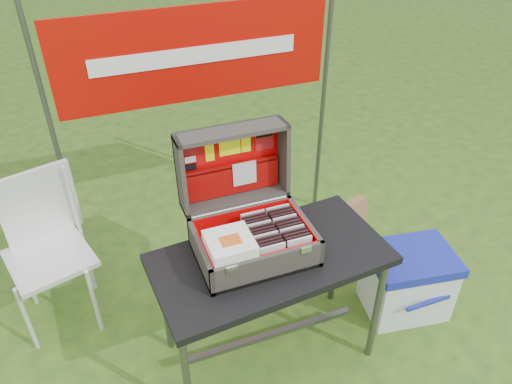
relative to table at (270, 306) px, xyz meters
name	(u,v)px	position (x,y,z in m)	size (l,w,h in m)	color
ground	(265,349)	(-0.02, 0.01, -0.35)	(80.00, 80.00, 0.00)	#2A511F
table	(270,306)	(0.00, 0.00, 0.00)	(1.11, 0.56, 0.70)	black
table_top	(271,259)	(0.00, 0.00, 0.33)	(1.11, 0.56, 0.04)	black
table_leg_fl	(186,374)	(-0.50, -0.22, -0.02)	(0.04, 0.04, 0.66)	#59595B
table_leg_fr	(376,313)	(0.50, -0.22, -0.02)	(0.04, 0.04, 0.66)	#59595B
table_leg_bl	(165,305)	(-0.50, 0.22, -0.02)	(0.04, 0.04, 0.66)	#59595B
table_leg_br	(335,258)	(0.50, 0.22, -0.02)	(0.04, 0.04, 0.66)	#59595B
table_brace	(269,335)	(0.00, 0.00, -0.23)	(0.96, 0.03, 0.03)	#59595B
suitcase	(249,203)	(-0.07, 0.10, 0.61)	(0.54, 0.54, 0.52)	#3E3B35
suitcase_base_bottom	(254,252)	(-0.07, 0.04, 0.36)	(0.54, 0.38, 0.02)	#3E3B35
suitcase_base_wall_front	(269,268)	(-0.07, -0.14, 0.42)	(0.54, 0.02, 0.14)	#3E3B35
suitcase_base_wall_back	(241,220)	(-0.07, 0.22, 0.42)	(0.54, 0.02, 0.14)	#3E3B35
suitcase_base_wall_left	(201,256)	(-0.33, 0.04, 0.42)	(0.02, 0.38, 0.14)	#3E3B35
suitcase_base_wall_right	(304,230)	(0.19, 0.04, 0.42)	(0.02, 0.38, 0.14)	#3E3B35
suitcase_liner_floor	(254,250)	(-0.07, 0.04, 0.37)	(0.49, 0.34, 0.01)	#E90900
suitcase_latch_left	(232,269)	(-0.24, -0.15, 0.48)	(0.05, 0.01, 0.03)	silver
suitcase_latch_right	(306,250)	(0.10, -0.15, 0.48)	(0.05, 0.01, 0.03)	silver
suitcase_hinge	(240,207)	(-0.07, 0.23, 0.49)	(0.02, 0.02, 0.48)	silver
suitcase_lid_back	(229,160)	(-0.07, 0.38, 0.67)	(0.54, 0.38, 0.02)	#3E3B35
suitcase_lid_rim_far	(232,131)	(-0.07, 0.33, 0.86)	(0.54, 0.02, 0.14)	#3E3B35
suitcase_lid_rim_near	(235,198)	(-0.07, 0.31, 0.50)	(0.54, 0.02, 0.14)	#3E3B35
suitcase_lid_rim_left	(181,177)	(-0.33, 0.32, 0.68)	(0.02, 0.38, 0.14)	#3E3B35
suitcase_lid_rim_right	(283,156)	(0.19, 0.32, 0.68)	(0.02, 0.38, 0.14)	#3E3B35
suitcase_lid_liner	(230,161)	(-0.07, 0.37, 0.68)	(0.49, 0.34, 0.01)	#E90900
suitcase_liner_wall_front	(267,264)	(-0.07, -0.12, 0.43)	(0.49, 0.01, 0.12)	#E90900
suitcase_liner_wall_back	(242,220)	(-0.07, 0.21, 0.43)	(0.49, 0.01, 0.12)	#E90900
suitcase_liner_wall_left	(203,253)	(-0.31, 0.04, 0.43)	(0.01, 0.34, 0.12)	#E90900
suitcase_liner_wall_right	(302,229)	(0.17, 0.04, 0.43)	(0.01, 0.34, 0.12)	#E90900
suitcase_lid_pocket	(232,179)	(-0.07, 0.34, 0.59)	(0.47, 0.15, 0.03)	#910806
suitcase_pocket_edge	(232,166)	(-0.07, 0.34, 0.66)	(0.46, 0.02, 0.02)	#910806
suitcase_pocket_cd	(244,173)	(-0.01, 0.33, 0.62)	(0.12, 0.12, 0.01)	silver
lid_sticker_cc_a	(189,144)	(-0.27, 0.37, 0.81)	(0.05, 0.03, 0.00)	#1933B2
lid_sticker_cc_b	(189,152)	(-0.27, 0.37, 0.77)	(0.05, 0.03, 0.00)	#B1151C
lid_sticker_cc_c	(190,160)	(-0.27, 0.36, 0.73)	(0.05, 0.03, 0.00)	white
lid_sticker_cc_d	(191,167)	(-0.27, 0.36, 0.69)	(0.05, 0.03, 0.00)	black
lid_card_neon_tall	(210,151)	(-0.17, 0.37, 0.76)	(0.04, 0.11, 0.00)	#DDF207
lid_card_neon_main	(230,147)	(-0.07, 0.37, 0.76)	(0.11, 0.08, 0.00)	#DDF207
lid_card_neon_small	(246,144)	(0.01, 0.37, 0.76)	(0.05, 0.08, 0.00)	#DDF207
lid_sticker_band	(264,141)	(0.11, 0.37, 0.76)	(0.10, 0.10, 0.00)	#B1151C
lid_sticker_band_bar	(264,135)	(0.11, 0.37, 0.79)	(0.09, 0.02, 0.00)	black
cd_left_0	(273,257)	(-0.04, -0.10, 0.44)	(0.12, 0.01, 0.14)	silver
cd_left_1	(271,254)	(-0.04, -0.08, 0.44)	(0.12, 0.01, 0.14)	black
cd_left_2	(269,251)	(-0.04, -0.06, 0.44)	(0.12, 0.01, 0.14)	black
cd_left_3	(267,248)	(-0.04, -0.04, 0.44)	(0.12, 0.01, 0.14)	black
cd_left_4	(266,245)	(-0.04, -0.02, 0.44)	(0.12, 0.01, 0.14)	silver
cd_left_5	(264,242)	(-0.04, 0.00, 0.44)	(0.12, 0.01, 0.14)	black
cd_left_6	(262,239)	(-0.04, 0.02, 0.44)	(0.12, 0.01, 0.14)	black
cd_left_7	(261,237)	(-0.04, 0.04, 0.44)	(0.12, 0.01, 0.14)	black
cd_left_8	(259,234)	(-0.04, 0.07, 0.44)	(0.12, 0.01, 0.14)	silver
cd_left_9	(257,231)	(-0.04, 0.09, 0.44)	(0.12, 0.01, 0.14)	black
cd_left_10	(256,229)	(-0.04, 0.11, 0.44)	(0.12, 0.01, 0.14)	black
cd_left_11	(254,226)	(-0.04, 0.13, 0.44)	(0.12, 0.01, 0.14)	black
cd_left_12	(253,223)	(-0.04, 0.15, 0.44)	(0.12, 0.01, 0.14)	silver
cd_right_0	(299,250)	(0.09, -0.10, 0.44)	(0.12, 0.01, 0.14)	silver
cd_right_1	(297,247)	(0.09, -0.08, 0.44)	(0.12, 0.01, 0.14)	black
cd_right_2	(295,244)	(0.09, -0.06, 0.44)	(0.12, 0.01, 0.14)	black
cd_right_3	(293,241)	(0.09, -0.04, 0.44)	(0.12, 0.01, 0.14)	black
cd_right_4	(291,238)	(0.09, -0.02, 0.44)	(0.12, 0.01, 0.14)	silver
cd_right_5	(290,236)	(0.09, 0.00, 0.44)	(0.12, 0.01, 0.14)	black
cd_right_6	(288,233)	(0.09, 0.02, 0.44)	(0.12, 0.01, 0.14)	black
cd_right_7	(286,230)	(0.09, 0.04, 0.44)	(0.12, 0.01, 0.14)	black
cd_right_8	(284,228)	(0.09, 0.07, 0.44)	(0.12, 0.01, 0.14)	silver
cd_right_9	(282,225)	(0.09, 0.09, 0.44)	(0.12, 0.01, 0.14)	black
cd_right_10	(281,222)	(0.09, 0.11, 0.44)	(0.12, 0.01, 0.14)	black
cd_right_11	(279,220)	(0.09, 0.13, 0.44)	(0.12, 0.01, 0.14)	black
cd_right_12	(277,217)	(0.09, 0.15, 0.44)	(0.12, 0.01, 0.14)	silver
songbook_0	(230,247)	(-0.21, -0.03, 0.49)	(0.20, 0.20, 0.01)	white
songbook_1	(230,246)	(-0.21, -0.03, 0.50)	(0.20, 0.20, 0.01)	white
songbook_2	(230,246)	(-0.21, -0.03, 0.50)	(0.20, 0.20, 0.01)	white
songbook_3	(230,245)	(-0.21, -0.03, 0.51)	(0.20, 0.20, 0.01)	white
songbook_4	(230,244)	(-0.21, -0.03, 0.51)	(0.20, 0.20, 0.01)	white
songbook_5	(230,243)	(-0.21, -0.03, 0.52)	(0.20, 0.20, 0.01)	white
songbook_6	(230,242)	(-0.21, -0.03, 0.52)	(0.20, 0.20, 0.01)	white
songbook_7	(230,241)	(-0.21, -0.03, 0.53)	(0.20, 0.20, 0.01)	white
songbook_8	(230,240)	(-0.21, -0.03, 0.53)	(0.20, 0.20, 0.01)	white
songbook_9	(230,239)	(-0.21, -0.03, 0.54)	(0.20, 0.20, 0.01)	white
songbook_graphic	(230,240)	(-0.21, -0.04, 0.54)	(0.09, 0.07, 0.00)	#D85919
cooler	(407,281)	(0.86, 0.00, -0.14)	(0.47, 0.36, 0.42)	white
cooler_body	(406,285)	(0.86, 0.00, -0.17)	(0.45, 0.34, 0.36)	white
cooler_lid	(413,258)	(0.86, 0.00, 0.04)	(0.47, 0.36, 0.06)	#1925A6
cooler_handle	(428,303)	(0.86, -0.19, -0.12)	(0.28, 0.02, 0.02)	#1925A6
chair	(50,260)	(-1.02, 0.64, 0.10)	(0.41, 0.45, 0.90)	silver
chair_seat	(50,258)	(-1.02, 0.64, 0.11)	(0.41, 0.41, 0.03)	silver
chair_backrest	(38,205)	(-1.02, 0.84, 0.34)	(0.41, 0.03, 0.43)	silver
chair_leg_fl	(27,319)	(-1.19, 0.47, -0.12)	(0.02, 0.02, 0.46)	silver
chair_leg_fr	(94,302)	(-0.85, 0.47, -0.12)	(0.02, 0.02, 0.46)	silver
chair_leg_bl	(27,276)	(-1.19, 0.82, -0.12)	(0.02, 0.02, 0.46)	silver
chair_leg_br	(88,261)	(-0.85, 0.82, -0.12)	(0.02, 0.02, 0.46)	silver
chair_upright_left	(4,213)	(-1.19, 0.84, 0.33)	(0.02, 0.02, 0.43)	silver
chair_upright_right	(72,200)	(-0.85, 0.84, 0.33)	(0.02, 0.02, 0.43)	silver
cardboard_box	(342,239)	(0.68, 0.46, -0.13)	(0.42, 0.07, 0.45)	olive
banner_post_left	(57,149)	(-0.87, 1.11, 0.50)	(0.03, 0.03, 1.70)	#59595B
banner_post_right	(323,103)	(0.83, 1.11, 0.50)	(0.03, 0.03, 1.70)	#59595B
banner	(196,55)	(-0.02, 1.10, 0.95)	(1.60, 0.01, 0.55)	#A80A03
banner_text	(197,55)	(-0.02, 1.09, 0.95)	(1.20, 0.00, 0.10)	white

